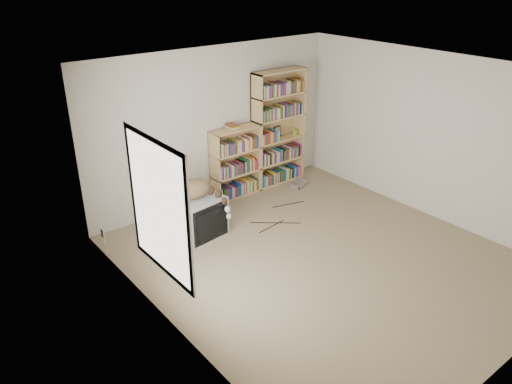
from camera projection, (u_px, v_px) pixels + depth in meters
floor at (322, 259)px, 6.73m from camera, size 4.50×5.00×0.01m
wall_back at (215, 126)px, 7.97m from camera, size 4.50×0.02×2.50m
wall_left at (169, 229)px, 4.93m from camera, size 0.02×5.00×2.50m
wall_right at (433, 137)px, 7.47m from camera, size 0.02×5.00×2.50m
ceiling at (335, 72)px, 5.67m from camera, size 4.50×5.00×0.02m
window at (159, 208)px, 5.02m from camera, size 0.02×1.22×1.52m
crt_tv at (197, 216)px, 7.21m from camera, size 0.76×0.70×0.60m
cat at (198, 192)px, 7.01m from camera, size 0.75×0.63×0.62m
bookcase_tall at (278, 131)px, 8.69m from camera, size 1.00×0.30×2.00m
bookcase_short at (235, 165)px, 8.33m from camera, size 0.86×0.30×1.19m
book_stack at (233, 126)px, 8.03m from camera, size 0.18×0.23×0.07m
green_mug at (294, 132)px, 8.92m from camera, size 0.08×0.08×0.09m
framed_print at (277, 131)px, 8.80m from camera, size 0.14×0.05×0.19m
dvd_player at (299, 184)px, 8.88m from camera, size 0.37×0.33×0.07m
wall_outlet at (103, 233)px, 6.72m from camera, size 0.01×0.08×0.13m
floor_cables at (271, 221)px, 7.69m from camera, size 1.20×0.70×0.01m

